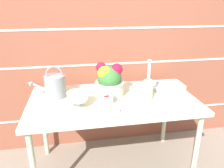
% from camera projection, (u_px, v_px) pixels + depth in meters
% --- Properties ---
extents(ground_plane, '(12.00, 12.00, 0.00)m').
position_uv_depth(ground_plane, '(113.00, 167.00, 2.15)').
color(ground_plane, gray).
extents(brick_wall, '(3.60, 0.08, 2.20)m').
position_uv_depth(brick_wall, '(104.00, 46.00, 2.22)').
color(brick_wall, brown).
rests_on(brick_wall, ground_plane).
extents(patio_table, '(1.43, 0.78, 0.74)m').
position_uv_depth(patio_table, '(113.00, 105.00, 1.91)').
color(patio_table, beige).
rests_on(patio_table, ground_plane).
extents(watering_can, '(0.32, 0.18, 0.28)m').
position_uv_depth(watering_can, '(55.00, 86.00, 1.89)').
color(watering_can, gray).
rests_on(watering_can, patio_table).
extents(crystal_pedestal_bowl, '(0.17, 0.17, 0.13)m').
position_uv_depth(crystal_pedestal_bowl, '(78.00, 97.00, 1.70)').
color(crystal_pedestal_bowl, silver).
rests_on(crystal_pedestal_bowl, patio_table).
extents(flower_planter, '(0.26, 0.26, 0.30)m').
position_uv_depth(flower_planter, '(109.00, 81.00, 1.89)').
color(flower_planter, beige).
rests_on(flower_planter, patio_table).
extents(glass_decanter, '(0.08, 0.08, 0.36)m').
position_uv_depth(glass_decanter, '(148.00, 87.00, 1.82)').
color(glass_decanter, silver).
rests_on(glass_decanter, patio_table).
extents(figurine_vase, '(0.07, 0.07, 0.19)m').
position_uv_depth(figurine_vase, '(106.00, 101.00, 1.66)').
color(figurine_vase, white).
rests_on(figurine_vase, patio_table).
extents(wire_tray, '(0.31, 0.21, 0.04)m').
position_uv_depth(wire_tray, '(167.00, 86.00, 2.13)').
color(wire_tray, '#B7B7BC').
rests_on(wire_tray, patio_table).
extents(fallen_petal, '(0.01, 0.01, 0.01)m').
position_uv_depth(fallen_petal, '(121.00, 111.00, 1.67)').
color(fallen_petal, red).
rests_on(fallen_petal, patio_table).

